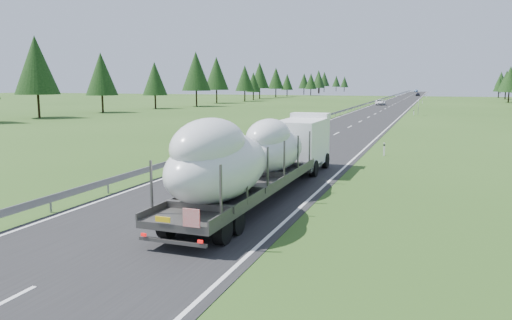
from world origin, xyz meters
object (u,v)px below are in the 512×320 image
(boat_truck, at_px, (259,153))
(distant_car_blue, at_px, (416,91))
(highway_sign, at_px, (418,104))
(distant_van, at_px, (380,102))
(distant_car_dark, at_px, (418,94))

(boat_truck, height_order, distant_car_blue, boat_truck)
(highway_sign, relative_size, distant_van, 0.50)
(highway_sign, distance_m, distant_van, 37.68)
(distant_van, relative_size, distant_car_blue, 1.20)
(boat_truck, relative_size, distant_van, 3.69)
(distant_van, bearing_deg, highway_sign, -78.71)
(distant_car_dark, bearing_deg, distant_van, -95.74)
(boat_truck, distance_m, distant_car_dark, 190.55)
(boat_truck, bearing_deg, distant_car_dark, 89.88)
(boat_truck, distance_m, distant_van, 103.08)
(highway_sign, relative_size, boat_truck, 0.14)
(highway_sign, height_order, distant_van, highway_sign)
(highway_sign, distance_m, distant_car_blue, 202.60)
(distant_car_blue, bearing_deg, distant_car_dark, -85.27)
(distant_van, bearing_deg, distant_car_blue, 85.10)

